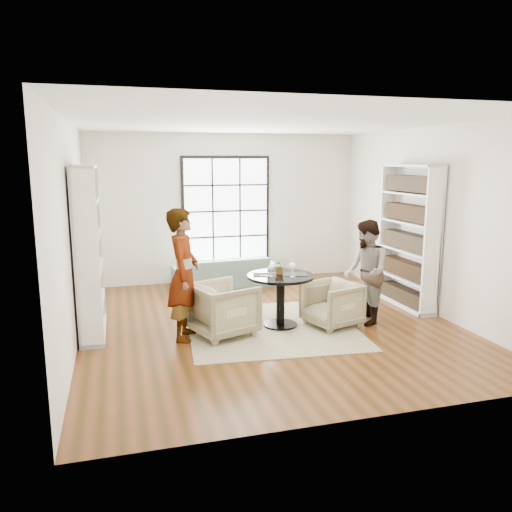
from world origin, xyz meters
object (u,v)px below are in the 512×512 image
object	(u,v)px
pedestal_table	(281,289)
wine_glass_left	(271,268)
sofa	(226,271)
armchair_left	(223,309)
person_left	(184,275)
person_right	(366,272)
flower_centerpiece	(280,267)
wine_glass_right	(293,267)
armchair_right	(332,304)

from	to	relation	value
pedestal_table	wine_glass_left	xyz separation A→B (m)	(-0.17, -0.06, 0.35)
sofa	armchair_left	world-z (taller)	armchair_left
pedestal_table	person_left	bearing A→B (deg)	-175.02
person_right	person_left	bearing A→B (deg)	-79.34
person_right	flower_centerpiece	world-z (taller)	person_right
pedestal_table	wine_glass_right	xyz separation A→B (m)	(0.12, -0.18, 0.37)
pedestal_table	wine_glass_right	distance (m)	0.43
wine_glass_right	flower_centerpiece	world-z (taller)	flower_centerpiece
armchair_right	armchair_left	bearing A→B (deg)	-108.43
person_left	person_right	bearing A→B (deg)	-74.31
armchair_right	person_right	distance (m)	0.72
person_left	pedestal_table	bearing A→B (deg)	-68.20
sofa	wine_glass_left	bearing A→B (deg)	87.59
armchair_right	wine_glass_left	world-z (taller)	wine_glass_left
pedestal_table	wine_glass_right	world-z (taller)	wine_glass_right
sofa	person_left	bearing A→B (deg)	62.14
armchair_right	wine_glass_right	bearing A→B (deg)	-106.66
person_right	flower_centerpiece	distance (m)	1.32
pedestal_table	sofa	xyz separation A→B (m)	(-0.27, 2.61, -0.27)
armchair_right	person_right	world-z (taller)	person_right
armchair_right	person_right	bearing A→B (deg)	73.46
person_left	wine_glass_left	size ratio (longest dim) A/B	10.21
sofa	armchair_right	distance (m)	2.97
person_left	flower_centerpiece	distance (m)	1.47
person_right	flower_centerpiece	size ratio (longest dim) A/B	7.07
pedestal_table	sofa	bearing A→B (deg)	95.89
pedestal_table	wine_glass_right	bearing A→B (deg)	-55.89
armchair_right	flower_centerpiece	distance (m)	0.97
armchair_right	wine_glass_right	world-z (taller)	wine_glass_right
armchair_right	person_left	size ratio (longest dim) A/B	0.40
person_right	flower_centerpiece	xyz separation A→B (m)	(-1.29, 0.25, 0.11)
sofa	wine_glass_right	size ratio (longest dim) A/B	9.58
sofa	person_right	size ratio (longest dim) A/B	1.29
flower_centerpiece	pedestal_table	bearing A→B (deg)	-97.39
armchair_right	sofa	bearing A→B (deg)	-176.43
pedestal_table	sofa	distance (m)	2.64
person_left	wine_glass_left	bearing A→B (deg)	-70.39
wine_glass_right	person_left	bearing A→B (deg)	178.06
pedestal_table	armchair_right	xyz separation A→B (m)	(0.75, -0.18, -0.24)
armchair_right	wine_glass_right	size ratio (longest dim) A/B	3.44
pedestal_table	wine_glass_left	world-z (taller)	wine_glass_left
armchair_right	wine_glass_right	distance (m)	0.88
sofa	flower_centerpiece	distance (m)	2.63
armchair_right	person_left	distance (m)	2.28
armchair_left	wine_glass_left	distance (m)	0.91
sofa	person_right	distance (m)	3.24
wine_glass_right	flower_centerpiece	distance (m)	0.27
armchair_left	wine_glass_right	distance (m)	1.17
person_left	wine_glass_left	world-z (taller)	person_left
sofa	wine_glass_left	xyz separation A→B (m)	(0.10, -2.68, 0.62)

